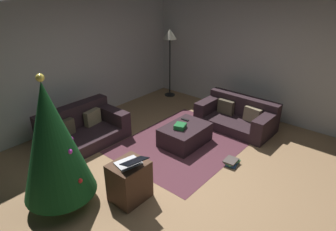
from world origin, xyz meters
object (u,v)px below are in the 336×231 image
object	(u,v)px
gift_box	(180,126)
laptop	(131,162)
corner_lamp	(170,40)
book_stack	(232,162)
couch_right	(238,116)
ottoman	(185,135)
christmas_tree	(52,141)
side_table	(129,181)
tv_remote	(185,120)
couch_left	(82,129)

from	to	relation	value
gift_box	laptop	world-z (taller)	laptop
corner_lamp	book_stack	bearing A→B (deg)	-122.15
couch_right	ottoman	xyz separation A→B (m)	(-1.31, 0.42, -0.06)
book_stack	ottoman	bearing A→B (deg)	86.89
christmas_tree	corner_lamp	distance (m)	4.59
christmas_tree	side_table	xyz separation A→B (m)	(0.69, -0.64, -0.73)
tv_remote	corner_lamp	world-z (taller)	corner_lamp
ottoman	corner_lamp	distance (m)	2.93
laptop	corner_lamp	distance (m)	4.35
laptop	corner_lamp	world-z (taller)	corner_lamp
couch_right	laptop	bearing A→B (deg)	90.80
laptop	tv_remote	bearing A→B (deg)	16.24
tv_remote	gift_box	bearing A→B (deg)	-157.92
gift_box	laptop	size ratio (longest dim) A/B	0.45
couch_right	corner_lamp	size ratio (longest dim) A/B	0.90
ottoman	christmas_tree	world-z (taller)	christmas_tree
gift_box	book_stack	world-z (taller)	gift_box
side_table	book_stack	bearing A→B (deg)	-22.63
couch_right	christmas_tree	xyz separation A→B (m)	(-3.77, 0.71, 0.78)
couch_right	side_table	size ratio (longest dim) A/B	2.68
couch_left	couch_right	size ratio (longest dim) A/B	0.97
couch_right	side_table	xyz separation A→B (m)	(-3.08, 0.07, 0.05)
side_table	couch_right	bearing A→B (deg)	-1.36
christmas_tree	couch_right	bearing A→B (deg)	-10.72
side_table	laptop	size ratio (longest dim) A/B	1.23
couch_right	laptop	distance (m)	3.12
couch_left	laptop	size ratio (longest dim) A/B	3.21
couch_left	corner_lamp	distance (m)	3.30
gift_box	tv_remote	world-z (taller)	gift_box
gift_box	side_table	size ratio (longest dim) A/B	0.36
ottoman	tv_remote	distance (m)	0.33
couch_left	christmas_tree	size ratio (longest dim) A/B	0.80
tv_remote	side_table	bearing A→B (deg)	-166.48
ottoman	christmas_tree	bearing A→B (deg)	173.26
couch_right	side_table	bearing A→B (deg)	89.60
ottoman	tv_remote	world-z (taller)	tv_remote
ottoman	book_stack	xyz separation A→B (m)	(-0.06, -1.06, -0.13)
ottoman	couch_left	bearing A→B (deg)	128.00
couch_right	laptop	world-z (taller)	laptop
couch_left	tv_remote	world-z (taller)	couch_left
couch_left	christmas_tree	world-z (taller)	christmas_tree
couch_right	ottoman	bearing A→B (deg)	73.05
tv_remote	ottoman	bearing A→B (deg)	-142.72
ottoman	book_stack	world-z (taller)	ottoman
tv_remote	corner_lamp	bearing A→B (deg)	46.25
side_table	book_stack	size ratio (longest dim) A/B	1.98
book_stack	corner_lamp	size ratio (longest dim) A/B	0.17
side_table	corner_lamp	world-z (taller)	corner_lamp
side_table	gift_box	bearing A→B (deg)	12.75
book_stack	couch_left	bearing A→B (deg)	114.00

